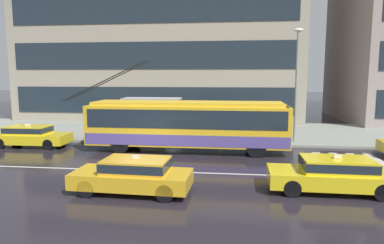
# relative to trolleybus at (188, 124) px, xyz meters

# --- Properties ---
(ground_plane) EXTENTS (160.00, 160.00, 0.00)m
(ground_plane) POSITION_rel_trolleybus_xyz_m (-1.77, -3.23, -1.55)
(ground_plane) COLOR #25212A
(sidewalk_slab) EXTENTS (80.00, 10.00, 0.14)m
(sidewalk_slab) POSITION_rel_trolleybus_xyz_m (-1.77, 6.60, -1.48)
(sidewalk_slab) COLOR gray
(sidewalk_slab) RESTS_ON ground_plane
(crosswalk_stripe_edge_near) EXTENTS (0.44, 4.40, 0.01)m
(crosswalk_stripe_edge_near) POSITION_rel_trolleybus_xyz_m (7.18, -1.82, -1.55)
(crosswalk_stripe_edge_near) COLOR beige
(crosswalk_stripe_edge_near) RESTS_ON ground_plane
(crosswalk_stripe_inner_a) EXTENTS (0.44, 4.40, 0.01)m
(crosswalk_stripe_inner_a) POSITION_rel_trolleybus_xyz_m (8.08, -1.82, -1.55)
(crosswalk_stripe_inner_a) COLOR beige
(crosswalk_stripe_inner_a) RESTS_ON ground_plane
(crosswalk_stripe_center) EXTENTS (0.44, 4.40, 0.01)m
(crosswalk_stripe_center) POSITION_rel_trolleybus_xyz_m (8.98, -1.82, -1.55)
(crosswalk_stripe_center) COLOR beige
(crosswalk_stripe_center) RESTS_ON ground_plane
(crosswalk_stripe_inner_b) EXTENTS (0.44, 4.40, 0.01)m
(crosswalk_stripe_inner_b) POSITION_rel_trolleybus_xyz_m (9.88, -1.82, -1.55)
(crosswalk_stripe_inner_b) COLOR beige
(crosswalk_stripe_inner_b) RESTS_ON ground_plane
(lane_centre_line) EXTENTS (72.00, 0.14, 0.01)m
(lane_centre_line) POSITION_rel_trolleybus_xyz_m (-1.77, -4.43, -1.55)
(lane_centre_line) COLOR silver
(lane_centre_line) RESTS_ON ground_plane
(trolleybus) EXTENTS (12.90, 2.66, 5.13)m
(trolleybus) POSITION_rel_trolleybus_xyz_m (0.00, 0.00, 0.00)
(trolleybus) COLOR yellow
(trolleybus) RESTS_ON ground_plane
(taxi_oncoming_far) EXTENTS (4.58, 1.86, 1.39)m
(taxi_oncoming_far) POSITION_rel_trolleybus_xyz_m (6.24, -6.30, -0.85)
(taxi_oncoming_far) COLOR yellow
(taxi_oncoming_far) RESTS_ON ground_plane
(taxi_oncoming_near) EXTENTS (4.37, 1.93, 1.39)m
(taxi_oncoming_near) POSITION_rel_trolleybus_xyz_m (-1.03, -7.24, -0.85)
(taxi_oncoming_near) COLOR gold
(taxi_oncoming_near) RESTS_ON ground_plane
(taxi_queued_behind_bus) EXTENTS (4.52, 1.81, 1.39)m
(taxi_queued_behind_bus) POSITION_rel_trolleybus_xyz_m (-9.61, 0.02, -0.85)
(taxi_queued_behind_bus) COLOR yellow
(taxi_queued_behind_bus) RESTS_ON ground_plane
(bus_shelter) EXTENTS (3.80, 1.68, 2.67)m
(bus_shelter) POSITION_rel_trolleybus_xyz_m (-2.77, 3.26, 0.57)
(bus_shelter) COLOR gray
(bus_shelter) RESTS_ON sidewalk_slab
(pedestrian_at_shelter) EXTENTS (1.14, 1.14, 2.03)m
(pedestrian_at_shelter) POSITION_rel_trolleybus_xyz_m (3.56, 2.97, 0.21)
(pedestrian_at_shelter) COLOR brown
(pedestrian_at_shelter) RESTS_ON sidewalk_slab
(pedestrian_approaching_curb) EXTENTS (0.49, 0.49, 1.59)m
(pedestrian_approaching_curb) POSITION_rel_trolleybus_xyz_m (1.62, 4.51, -0.48)
(pedestrian_approaching_curb) COLOR #4F4F3F
(pedestrian_approaching_curb) RESTS_ON sidewalk_slab
(street_lamp) EXTENTS (0.60, 0.32, 6.99)m
(street_lamp) POSITION_rel_trolleybus_xyz_m (6.42, 2.79, 2.69)
(street_lamp) COLOR gray
(street_lamp) RESTS_ON sidewalk_slab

